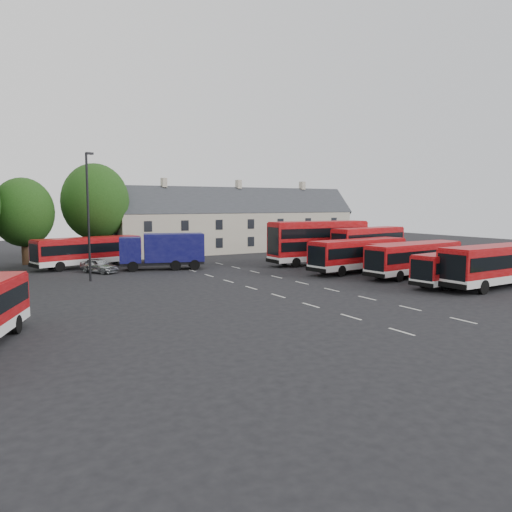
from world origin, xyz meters
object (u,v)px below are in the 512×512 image
Objects in this scene: bus_dd_south at (368,244)px; box_truck at (163,249)px; bus_row_a at (498,262)px; lamppost at (88,213)px; silver_car at (99,266)px.

box_truck is at bearing 149.78° from bus_dd_south.
bus_row_a is 1.10× the size of lamppost.
silver_car is 7.46m from lamppost.
lamppost reaches higher than silver_car.
bus_dd_south is 28.56m from silver_car.
silver_car is at bearing 133.36° from bus_row_a.
lamppost reaches higher than bus_dd_south.
bus_dd_south is 0.92× the size of lamppost.
bus_dd_south reaches higher than bus_row_a.
bus_dd_south is at bearing -3.80° from box_truck.
bus_dd_south is (1.39, 16.47, 0.29)m from bus_row_a.
bus_row_a is 1.19× the size of bus_dd_south.
bus_dd_south is at bearing -45.84° from silver_car.
silver_car is (-6.34, 0.78, -1.36)m from box_truck.
silver_car is (-25.82, 25.01, -1.34)m from bus_row_a.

